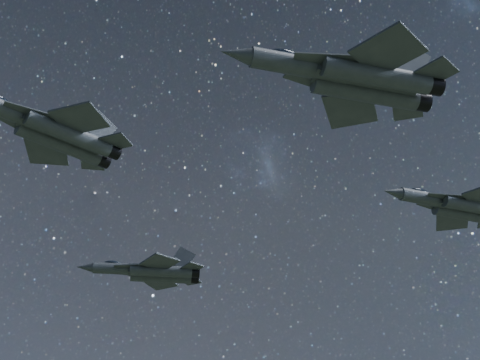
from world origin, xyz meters
name	(u,v)px	position (x,y,z in m)	size (l,w,h in m)	color
jet_lead	(51,130)	(-20.42, 2.67, 153.79)	(18.51, 12.72, 4.65)	#353C43
jet_left	(151,272)	(-2.43, 22.11, 150.31)	(16.10, 10.69, 4.10)	#353C43
jet_right	(353,78)	(-0.66, -19.40, 151.35)	(19.53, 13.38, 4.90)	#353C43
jet_slot	(460,206)	(22.42, -6.94, 151.62)	(16.29, 11.30, 4.09)	#353C43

